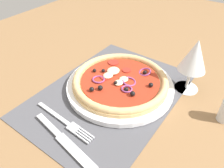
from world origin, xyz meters
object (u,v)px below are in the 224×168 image
plate (120,85)px  wine_glass (194,57)px  pizza (120,80)px  knife (64,141)px  fork (66,123)px

plate → wine_glass: bearing=126.4°
plate → pizza: size_ratio=1.12×
plate → knife: 21.91cm
fork → wine_glass: bearing=62.0°
pizza → wine_glass: (-10.94, 14.88, 7.24)cm
wine_glass → plate: bearing=-53.6°
pizza → plate: bearing=76.2°
plate → pizza: pizza is taller
plate → knife: bearing=1.5°
knife → wine_glass: bearing=75.4°
knife → pizza: bearing=100.5°
fork → knife: (3.85, 3.28, 0.03)cm
plate → knife: plate is taller
knife → fork: bearing=139.4°
fork → knife: bearing=-46.3°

